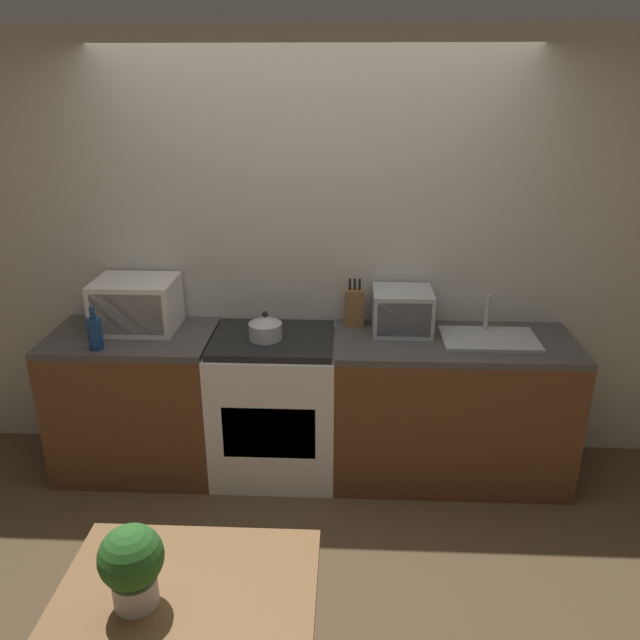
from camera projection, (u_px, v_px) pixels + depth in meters
ground_plane at (302, 552)px, 3.27m from camera, size 16.00×16.00×0.00m
wall_back at (312, 256)px, 3.83m from camera, size 10.00×0.06×2.60m
counter_left_run at (138, 401)px, 3.86m from camera, size 0.97×0.62×0.90m
counter_right_run at (450, 408)px, 3.78m from camera, size 1.40×0.62×0.90m
stove_range at (275, 405)px, 3.83m from camera, size 0.74×0.62×0.90m
kettle at (265, 328)px, 3.61m from camera, size 0.19×0.19×0.17m
microwave at (137, 304)px, 3.74m from camera, size 0.48×0.37×0.31m
bottle at (95, 333)px, 3.47m from camera, size 0.08×0.08×0.25m
knife_block at (354, 307)px, 3.80m from camera, size 0.12×0.08×0.30m
toaster_oven at (402, 311)px, 3.71m from camera, size 0.35×0.32×0.26m
sink_basin at (489, 338)px, 3.61m from camera, size 0.55×0.35×0.24m
dining_table at (183, 632)px, 2.02m from camera, size 0.86×0.78×0.74m
potted_plant at (132, 563)px, 1.95m from camera, size 0.21×0.21×0.29m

